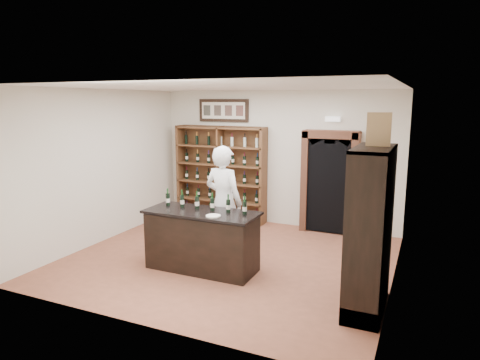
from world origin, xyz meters
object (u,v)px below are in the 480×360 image
wine_shelf (221,173)px  side_cabinet (371,256)px  tasting_counter (202,241)px  counter_bottle_0 (168,199)px  wine_crate (379,129)px  shopkeeper (224,202)px

wine_shelf → side_cabinet: size_ratio=1.00×
wine_shelf → tasting_counter: bearing=-69.4°
counter_bottle_0 → wine_crate: bearing=-4.6°
wine_shelf → wine_crate: bearing=-39.1°
side_cabinet → wine_crate: (-0.01, 0.14, 1.66)m
tasting_counter → counter_bottle_0: (-0.72, 0.11, 0.61)m
tasting_counter → shopkeeper: bearing=84.3°
wine_shelf → shopkeeper: size_ratio=1.09×
wine_crate → shopkeeper: bearing=157.6°
side_cabinet → wine_shelf: bearing=139.8°
side_cabinet → wine_crate: size_ratio=5.11×
counter_bottle_0 → shopkeeper: shopkeeper is taller
tasting_counter → side_cabinet: 2.75m
counter_bottle_0 → side_cabinet: 3.49m
tasting_counter → shopkeeper: 0.85m
shopkeeper → wine_crate: (2.65, -0.84, 1.41)m
wine_crate → counter_bottle_0: bearing=170.7°
counter_bottle_0 → shopkeeper: bearing=35.8°
side_cabinet → wine_crate: wine_crate is taller
counter_bottle_0 → shopkeeper: size_ratio=0.15×
tasting_counter → shopkeeper: size_ratio=0.93×
tasting_counter → side_cabinet: size_ratio=0.85×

